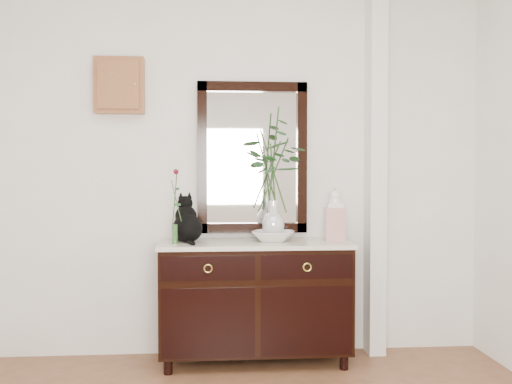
{
  "coord_description": "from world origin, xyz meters",
  "views": [
    {
      "loc": [
        -0.22,
        -2.4,
        1.34
      ],
      "look_at": [
        0.1,
        1.63,
        1.2
      ],
      "focal_mm": 42.0,
      "sensor_mm": 36.0,
      "label": 1
    }
  ],
  "objects": [
    {
      "name": "cat",
      "position": [
        -0.37,
        1.75,
        1.01
      ],
      "size": [
        0.3,
        0.34,
        0.33
      ],
      "primitive_type": null,
      "rotation": [
        0.0,
        0.0,
        0.3
      ],
      "color": "black",
      "rests_on": "sideboard"
    },
    {
      "name": "key_cabinet",
      "position": [
        -0.85,
        1.94,
        1.95
      ],
      "size": [
        0.35,
        0.1,
        0.4
      ],
      "primitive_type": "cube",
      "color": "brown",
      "rests_on": "wall_back"
    },
    {
      "name": "ginger_jar",
      "position": [
        0.67,
        1.76,
        1.04
      ],
      "size": [
        0.15,
        0.15,
        0.37
      ],
      "primitive_type": null,
      "rotation": [
        0.0,
        0.0,
        -0.08
      ],
      "color": "white",
      "rests_on": "sideboard"
    },
    {
      "name": "bud_vase_rose",
      "position": [
        -0.45,
        1.66,
        1.11
      ],
      "size": [
        0.08,
        0.08,
        0.51
      ],
      "primitive_type": null,
      "rotation": [
        0.0,
        0.0,
        -0.37
      ],
      "color": "#33652F",
      "rests_on": "sideboard"
    },
    {
      "name": "wall_mirror",
      "position": [
        0.1,
        1.97,
        1.44
      ],
      "size": [
        0.8,
        0.06,
        1.1
      ],
      "color": "black",
      "rests_on": "wall_back"
    },
    {
      "name": "vase_branches",
      "position": [
        0.23,
        1.75,
        1.34
      ],
      "size": [
        0.52,
        0.52,
        0.93
      ],
      "primitive_type": null,
      "rotation": [
        0.0,
        0.0,
        -0.18
      ],
      "color": "silver",
      "rests_on": "lotus_bowl"
    },
    {
      "name": "wall_back",
      "position": [
        0.0,
        1.98,
        1.35
      ],
      "size": [
        3.6,
        0.04,
        2.7
      ],
      "primitive_type": "cube",
      "color": "white",
      "rests_on": "ground"
    },
    {
      "name": "sideboard",
      "position": [
        0.1,
        1.73,
        0.47
      ],
      "size": [
        1.33,
        0.52,
        0.82
      ],
      "color": "black",
      "rests_on": "ground"
    },
    {
      "name": "pilaster",
      "position": [
        1.0,
        1.9,
        1.35
      ],
      "size": [
        0.12,
        0.2,
        2.7
      ],
      "primitive_type": "cube",
      "color": "white",
      "rests_on": "ground"
    },
    {
      "name": "lotus_bowl",
      "position": [
        0.23,
        1.75,
        0.89
      ],
      "size": [
        0.36,
        0.36,
        0.07
      ],
      "primitive_type": "imported",
      "rotation": [
        0.0,
        0.0,
        -0.24
      ],
      "color": "white",
      "rests_on": "sideboard"
    }
  ]
}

